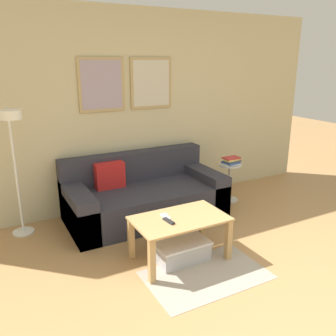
% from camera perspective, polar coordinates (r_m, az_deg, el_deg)
% --- Properties ---
extents(ground_plane, '(16.00, 16.00, 0.00)m').
position_cam_1_polar(ground_plane, '(3.03, 20.78, -23.55)').
color(ground_plane, tan).
extents(wall_back, '(5.60, 0.09, 2.55)m').
position_cam_1_polar(wall_back, '(4.76, -4.72, 9.26)').
color(wall_back, '#C6BC93').
rests_on(wall_back, ground_plane).
extents(area_rug, '(1.12, 0.70, 0.01)m').
position_cam_1_polar(area_rug, '(3.47, 6.13, -16.66)').
color(area_rug, '#A39989').
rests_on(area_rug, ground_plane).
extents(couch, '(1.93, 0.94, 0.77)m').
position_cam_1_polar(couch, '(4.51, -3.93, -4.55)').
color(couch, '#2D2D38').
rests_on(couch, ground_plane).
extents(coffee_table, '(0.92, 0.55, 0.45)m').
position_cam_1_polar(coffee_table, '(3.53, 1.89, -9.25)').
color(coffee_table, tan).
rests_on(coffee_table, ground_plane).
extents(storage_bin, '(0.54, 0.42, 0.20)m').
position_cam_1_polar(storage_bin, '(3.66, 1.84, -12.81)').
color(storage_bin, '#B2B2B7').
rests_on(storage_bin, ground_plane).
extents(floor_lamp, '(0.24, 0.52, 1.45)m').
position_cam_1_polar(floor_lamp, '(3.99, -23.44, 2.69)').
color(floor_lamp, white).
rests_on(floor_lamp, ground_plane).
extents(side_table, '(0.31, 0.31, 0.53)m').
position_cam_1_polar(side_table, '(5.06, 9.82, -1.73)').
color(side_table, silver).
rests_on(side_table, ground_plane).
extents(book_stack, '(0.24, 0.19, 0.10)m').
position_cam_1_polar(book_stack, '(4.98, 10.14, 1.13)').
color(book_stack, silver).
rests_on(book_stack, side_table).
extents(remote_control, '(0.06, 0.15, 0.02)m').
position_cam_1_polar(remote_control, '(3.40, 0.11, -8.49)').
color(remote_control, '#232328').
rests_on(remote_control, coffee_table).
extents(cell_phone, '(0.08, 0.15, 0.01)m').
position_cam_1_polar(cell_phone, '(3.51, -0.41, -7.78)').
color(cell_phone, silver).
rests_on(cell_phone, coffee_table).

